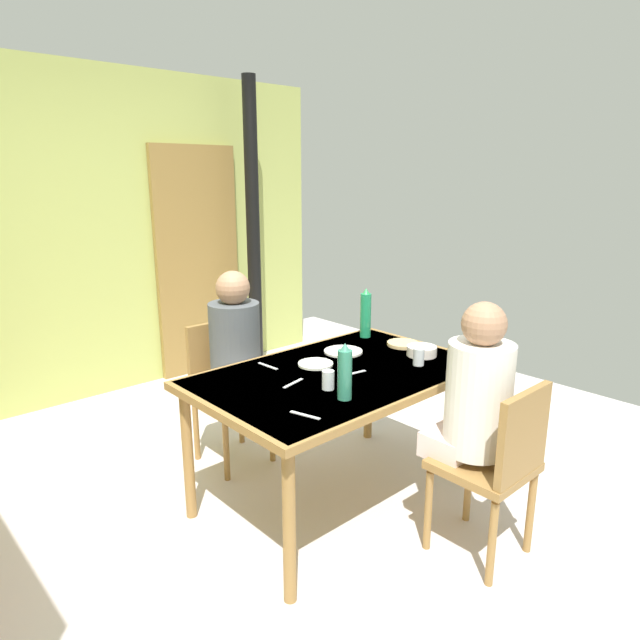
# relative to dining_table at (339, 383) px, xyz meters

# --- Properties ---
(ground_plane) EXTENTS (5.97, 5.97, 0.00)m
(ground_plane) POSITION_rel_dining_table_xyz_m (-0.35, 0.17, -0.69)
(ground_plane) COLOR silver
(wall_back) EXTENTS (4.34, 0.10, 2.56)m
(wall_back) POSITION_rel_dining_table_xyz_m (-0.35, 2.47, 0.59)
(wall_back) COLOR #AAB55C
(wall_back) RESTS_ON ground_plane
(door_wooden) EXTENTS (0.80, 0.05, 2.00)m
(door_wooden) POSITION_rel_dining_table_xyz_m (0.58, 2.39, 0.31)
(door_wooden) COLOR olive
(door_wooden) RESTS_ON ground_plane
(stove_pipe_column) EXTENTS (0.12, 0.12, 2.56)m
(stove_pipe_column) POSITION_rel_dining_table_xyz_m (0.99, 2.12, 0.59)
(stove_pipe_column) COLOR black
(stove_pipe_column) RESTS_ON ground_plane
(dining_table) EXTENTS (1.51, 0.96, 0.76)m
(dining_table) POSITION_rel_dining_table_xyz_m (0.00, 0.00, 0.00)
(dining_table) COLOR olive
(dining_table) RESTS_ON ground_plane
(chair_near_diner) EXTENTS (0.40, 0.40, 0.87)m
(chair_near_diner) POSITION_rel_dining_table_xyz_m (0.19, -0.83, -0.19)
(chair_near_diner) COLOR olive
(chair_near_diner) RESTS_ON ground_plane
(chair_far_diner) EXTENTS (0.40, 0.40, 0.87)m
(chair_far_diner) POSITION_rel_dining_table_xyz_m (-0.17, 0.83, -0.19)
(chair_far_diner) COLOR olive
(chair_far_diner) RESTS_ON ground_plane
(person_near_diner) EXTENTS (0.30, 0.37, 0.77)m
(person_near_diner) POSITION_rel_dining_table_xyz_m (0.19, -0.70, 0.09)
(person_near_diner) COLOR silver
(person_near_diner) RESTS_ON ground_plane
(person_far_diner) EXTENTS (0.30, 0.37, 0.77)m
(person_far_diner) POSITION_rel_dining_table_xyz_m (-0.17, 0.70, 0.09)
(person_far_diner) COLOR #434B4E
(person_far_diner) RESTS_ON ground_plane
(water_bottle_green_near) EXTENTS (0.07, 0.07, 0.27)m
(water_bottle_green_near) POSITION_rel_dining_table_xyz_m (-0.24, -0.28, 0.19)
(water_bottle_green_near) COLOR #328468
(water_bottle_green_near) RESTS_ON dining_table
(water_bottle_green_far) EXTENTS (0.07, 0.07, 0.31)m
(water_bottle_green_far) POSITION_rel_dining_table_xyz_m (0.57, 0.35, 0.22)
(water_bottle_green_far) COLOR #1C8352
(water_bottle_green_far) RESTS_ON dining_table
(serving_bowl_center) EXTENTS (0.17, 0.17, 0.05)m
(serving_bowl_center) POSITION_rel_dining_table_xyz_m (0.53, -0.13, 0.10)
(serving_bowl_center) COLOR silver
(serving_bowl_center) RESTS_ON dining_table
(dinner_plate_near_left) EXTENTS (0.22, 0.22, 0.01)m
(dinner_plate_near_left) POSITION_rel_dining_table_xyz_m (0.24, 0.21, 0.07)
(dinner_plate_near_left) COLOR white
(dinner_plate_near_left) RESTS_ON dining_table
(dinner_plate_near_right) EXTENTS (0.19, 0.19, 0.01)m
(dinner_plate_near_right) POSITION_rel_dining_table_xyz_m (-0.02, 0.16, 0.07)
(dinner_plate_near_right) COLOR white
(dinner_plate_near_right) RESTS_ON dining_table
(drinking_glass_by_near_diner) EXTENTS (0.06, 0.06, 0.09)m
(drinking_glass_by_near_diner) POSITION_rel_dining_table_xyz_m (0.39, -0.22, 0.11)
(drinking_glass_by_near_diner) COLOR silver
(drinking_glass_by_near_diner) RESTS_ON dining_table
(drinking_glass_by_far_diner) EXTENTS (0.06, 0.06, 0.09)m
(drinking_glass_by_far_diner) POSITION_rel_dining_table_xyz_m (-0.21, -0.14, 0.11)
(drinking_glass_by_far_diner) COLOR silver
(drinking_glass_by_far_diner) RESTS_ON dining_table
(bread_plate_sliced) EXTENTS (0.19, 0.19, 0.02)m
(bread_plate_sliced) POSITION_rel_dining_table_xyz_m (0.60, 0.07, 0.08)
(bread_plate_sliced) COLOR #DBB77A
(bread_plate_sliced) RESTS_ON dining_table
(cutlery_knife_near) EXTENTS (0.15, 0.04, 0.00)m
(cutlery_knife_near) POSITION_rel_dining_table_xyz_m (0.03, -0.08, 0.07)
(cutlery_knife_near) COLOR silver
(cutlery_knife_near) RESTS_ON dining_table
(cutlery_fork_near) EXTENTS (0.06, 0.15, 0.00)m
(cutlery_fork_near) POSITION_rel_dining_table_xyz_m (-0.50, -0.30, 0.07)
(cutlery_fork_near) COLOR silver
(cutlery_fork_near) RESTS_ON dining_table
(cutlery_knife_far) EXTENTS (0.02, 0.15, 0.00)m
(cutlery_knife_far) POSITION_rel_dining_table_xyz_m (-0.23, 0.32, 0.07)
(cutlery_knife_far) COLOR silver
(cutlery_knife_far) RESTS_ON dining_table
(cutlery_fork_far) EXTENTS (0.15, 0.05, 0.00)m
(cutlery_fork_far) POSITION_rel_dining_table_xyz_m (-0.29, 0.03, 0.07)
(cutlery_fork_far) COLOR silver
(cutlery_fork_far) RESTS_ON dining_table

